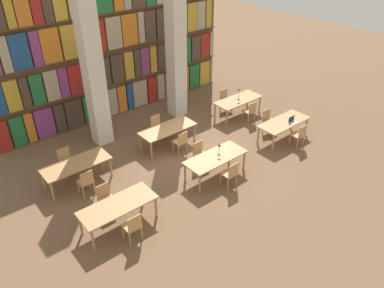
{
  "coord_description": "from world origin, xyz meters",
  "views": [
    {
      "loc": [
        -6.78,
        -8.37,
        7.4
      ],
      "look_at": [
        0.0,
        -0.12,
        0.66
      ],
      "focal_mm": 35.0,
      "sensor_mm": 36.0,
      "label": 1
    }
  ],
  "objects_px": {
    "reading_table_5": "(238,101)",
    "chair_10": "(250,111)",
    "chair_8": "(181,142)",
    "chair_9": "(157,126)",
    "reading_table_1": "(216,159)",
    "chair_11": "(225,99)",
    "laptop": "(293,121)",
    "pillar_left": "(92,64)",
    "pillar_center": "(176,44)",
    "reading_table_0": "(118,207)",
    "chair_4": "(299,135)",
    "chair_0": "(133,226)",
    "reading_table_3": "(76,165)",
    "chair_5": "(268,120)",
    "reading_table_4": "(168,130)",
    "desk_lamp_0": "(219,148)",
    "chair_2": "(230,174)",
    "reading_table_2": "(284,123)",
    "chair_6": "(86,181)",
    "chair_1": "(106,198)",
    "desk_lamp_1": "(239,92)",
    "chair_7": "(66,160)",
    "chair_3": "(200,154)"
  },
  "relations": [
    {
      "from": "chair_0",
      "to": "chair_4",
      "type": "height_order",
      "value": "same"
    },
    {
      "from": "pillar_center",
      "to": "reading_table_4",
      "type": "height_order",
      "value": "pillar_center"
    },
    {
      "from": "chair_9",
      "to": "pillar_left",
      "type": "bearing_deg",
      "value": -32.53
    },
    {
      "from": "chair_6",
      "to": "reading_table_5",
      "type": "bearing_deg",
      "value": 6.01
    },
    {
      "from": "chair_4",
      "to": "chair_6",
      "type": "height_order",
      "value": "same"
    },
    {
      "from": "chair_5",
      "to": "reading_table_4",
      "type": "height_order",
      "value": "chair_5"
    },
    {
      "from": "pillar_left",
      "to": "chair_10",
      "type": "distance_m",
      "value": 6.39
    },
    {
      "from": "reading_table_5",
      "to": "chair_2",
      "type": "bearing_deg",
      "value": -138.11
    },
    {
      "from": "chair_4",
      "to": "chair_5",
      "type": "relative_size",
      "value": 1.0
    },
    {
      "from": "chair_0",
      "to": "chair_11",
      "type": "relative_size",
      "value": 1.0
    },
    {
      "from": "desk_lamp_1",
      "to": "reading_table_4",
      "type": "bearing_deg",
      "value": -179.29
    },
    {
      "from": "reading_table_0",
      "to": "reading_table_5",
      "type": "bearing_deg",
      "value": 19.57
    },
    {
      "from": "chair_4",
      "to": "chair_6",
      "type": "relative_size",
      "value": 1.0
    },
    {
      "from": "pillar_center",
      "to": "chair_0",
      "type": "relative_size",
      "value": 6.69
    },
    {
      "from": "reading_table_5",
      "to": "chair_10",
      "type": "bearing_deg",
      "value": -92.2
    },
    {
      "from": "reading_table_0",
      "to": "chair_6",
      "type": "distance_m",
      "value": 1.78
    },
    {
      "from": "chair_1",
      "to": "chair_4",
      "type": "relative_size",
      "value": 1.0
    },
    {
      "from": "chair_4",
      "to": "chair_1",
      "type": "bearing_deg",
      "value": 169.44
    },
    {
      "from": "reading_table_0",
      "to": "reading_table_4",
      "type": "height_order",
      "value": "same"
    },
    {
      "from": "reading_table_3",
      "to": "chair_8",
      "type": "bearing_deg",
      "value": -11.83
    },
    {
      "from": "reading_table_0",
      "to": "chair_4",
      "type": "distance_m",
      "value": 7.09
    },
    {
      "from": "chair_6",
      "to": "chair_7",
      "type": "height_order",
      "value": "same"
    },
    {
      "from": "chair_11",
      "to": "chair_5",
      "type": "bearing_deg",
      "value": 89.66
    },
    {
      "from": "reading_table_1",
      "to": "reading_table_4",
      "type": "xyz_separation_m",
      "value": [
        -0.1,
        2.44,
        0.0
      ]
    },
    {
      "from": "reading_table_0",
      "to": "chair_0",
      "type": "height_order",
      "value": "chair_0"
    },
    {
      "from": "desk_lamp_0",
      "to": "reading_table_4",
      "type": "height_order",
      "value": "desk_lamp_0"
    },
    {
      "from": "chair_4",
      "to": "chair_10",
      "type": "distance_m",
      "value": 2.41
    },
    {
      "from": "pillar_left",
      "to": "desk_lamp_0",
      "type": "relative_size",
      "value": 15.23
    },
    {
      "from": "laptop",
      "to": "chair_9",
      "type": "xyz_separation_m",
      "value": [
        -3.78,
        3.3,
        -0.28
      ]
    },
    {
      "from": "chair_2",
      "to": "reading_table_2",
      "type": "relative_size",
      "value": 0.43
    },
    {
      "from": "chair_9",
      "to": "reading_table_0",
      "type": "bearing_deg",
      "value": 42.37
    },
    {
      "from": "pillar_center",
      "to": "chair_11",
      "type": "distance_m",
      "value": 3.26
    },
    {
      "from": "laptop",
      "to": "chair_10",
      "type": "relative_size",
      "value": 0.36
    },
    {
      "from": "pillar_left",
      "to": "reading_table_1",
      "type": "height_order",
      "value": "pillar_left"
    },
    {
      "from": "pillar_left",
      "to": "pillar_center",
      "type": "distance_m",
      "value": 3.52
    },
    {
      "from": "chair_0",
      "to": "desk_lamp_1",
      "type": "xyz_separation_m",
      "value": [
        7.1,
        3.23,
        0.57
      ]
    },
    {
      "from": "reading_table_5",
      "to": "reading_table_3",
      "type": "bearing_deg",
      "value": -179.68
    },
    {
      "from": "chair_2",
      "to": "chair_11",
      "type": "distance_m",
      "value": 5.32
    },
    {
      "from": "pillar_center",
      "to": "chair_2",
      "type": "relative_size",
      "value": 6.69
    },
    {
      "from": "desk_lamp_0",
      "to": "reading_table_0",
      "type": "bearing_deg",
      "value": -179.37
    },
    {
      "from": "chair_5",
      "to": "chair_11",
      "type": "bearing_deg",
      "value": -90.34
    },
    {
      "from": "reading_table_0",
      "to": "reading_table_2",
      "type": "distance_m",
      "value": 7.06
    },
    {
      "from": "chair_8",
      "to": "chair_9",
      "type": "height_order",
      "value": "same"
    },
    {
      "from": "chair_5",
      "to": "reading_table_4",
      "type": "relative_size",
      "value": 0.43
    },
    {
      "from": "reading_table_0",
      "to": "reading_table_5",
      "type": "relative_size",
      "value": 1.0
    },
    {
      "from": "chair_3",
      "to": "reading_table_3",
      "type": "distance_m",
      "value": 3.97
    },
    {
      "from": "reading_table_4",
      "to": "chair_8",
      "type": "relative_size",
      "value": 2.33
    },
    {
      "from": "reading_table_1",
      "to": "chair_11",
      "type": "bearing_deg",
      "value": 42.4
    },
    {
      "from": "chair_11",
      "to": "chair_7",
      "type": "bearing_deg",
      "value": 0.32
    },
    {
      "from": "chair_0",
      "to": "chair_5",
      "type": "height_order",
      "value": "same"
    }
  ]
}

